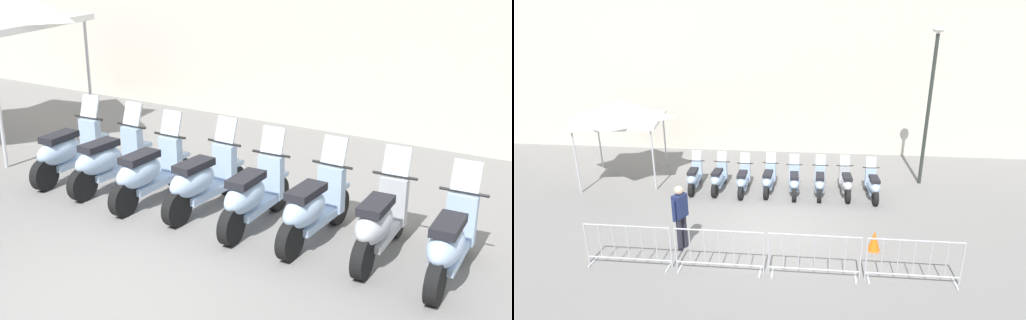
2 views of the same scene
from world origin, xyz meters
TOP-DOWN VIEW (x-y plane):
  - ground_plane at (0.00, 0.00)m, footprint 120.00×120.00m
  - motorcycle_0 at (-2.47, 3.01)m, footprint 0.60×1.72m
  - motorcycle_1 at (-1.64, 2.85)m, footprint 0.70×1.71m
  - motorcycle_2 at (-0.81, 2.59)m, footprint 0.66×1.72m
  - motorcycle_3 at (0.05, 2.55)m, footprint 0.71×1.71m
  - motorcycle_4 at (0.88, 2.31)m, footprint 0.62×1.72m
  - motorcycle_5 at (1.72, 2.17)m, footprint 0.69×1.71m
  - motorcycle_6 at (2.58, 2.04)m, footprint 0.61×1.72m
  - motorcycle_7 at (3.40, 1.78)m, footprint 0.62×1.72m

SIDE VIEW (x-z plane):
  - ground_plane at x=0.00m, z-range 0.00..0.00m
  - motorcycle_0 at x=-2.47m, z-range -0.16..1.07m
  - motorcycle_1 at x=-1.64m, z-range -0.16..1.07m
  - motorcycle_2 at x=-0.81m, z-range -0.16..1.07m
  - motorcycle_3 at x=0.05m, z-range -0.16..1.07m
  - motorcycle_4 at x=0.88m, z-range -0.16..1.07m
  - motorcycle_5 at x=1.72m, z-range -0.16..1.07m
  - motorcycle_6 at x=2.58m, z-range -0.16..1.07m
  - motorcycle_7 at x=3.40m, z-range -0.16..1.07m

